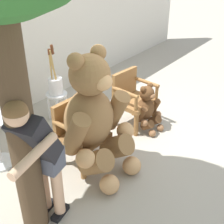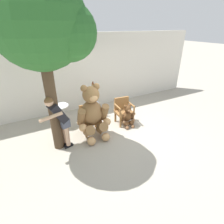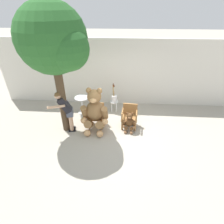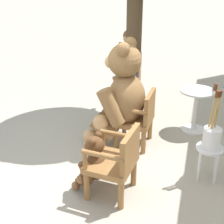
% 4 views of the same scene
% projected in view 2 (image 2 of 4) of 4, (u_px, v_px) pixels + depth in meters
% --- Properties ---
extents(ground_plane, '(60.00, 60.00, 0.00)m').
position_uv_depth(ground_plane, '(116.00, 135.00, 5.37)').
color(ground_plane, '#A8A091').
extents(back_wall, '(10.00, 0.16, 2.80)m').
position_uv_depth(back_wall, '(85.00, 72.00, 6.63)').
color(back_wall, silver).
rests_on(back_wall, ground).
extents(wooden_chair_left, '(0.58, 0.54, 0.86)m').
position_uv_depth(wooden_chair_left, '(90.00, 118.00, 5.35)').
color(wooden_chair_left, olive).
rests_on(wooden_chair_left, ground).
extents(wooden_chair_right, '(0.61, 0.57, 0.86)m').
position_uv_depth(wooden_chair_right, '(123.00, 110.00, 5.86)').
color(wooden_chair_right, olive).
rests_on(wooden_chair_right, ground).
extents(teddy_bear_large, '(0.96, 0.91, 1.60)m').
position_uv_depth(teddy_bear_large, '(92.00, 112.00, 5.00)').
color(teddy_bear_large, olive).
rests_on(teddy_bear_large, ground).
extents(teddy_bear_small, '(0.45, 0.44, 0.75)m').
position_uv_depth(teddy_bear_small, '(128.00, 116.00, 5.68)').
color(teddy_bear_small, brown).
rests_on(teddy_bear_small, ground).
extents(person_visitor, '(0.76, 0.59, 1.53)m').
position_uv_depth(person_visitor, '(59.00, 118.00, 4.43)').
color(person_visitor, black).
rests_on(person_visitor, ground).
extents(white_stool, '(0.34, 0.34, 0.46)m').
position_uv_depth(white_stool, '(95.00, 105.00, 6.47)').
color(white_stool, silver).
rests_on(white_stool, ground).
extents(brush_bucket, '(0.22, 0.22, 0.81)m').
position_uv_depth(brush_bucket, '(94.00, 98.00, 6.35)').
color(brush_bucket, white).
rests_on(brush_bucket, white_stool).
extents(round_side_table, '(0.56, 0.56, 0.72)m').
position_uv_depth(round_side_table, '(61.00, 113.00, 5.70)').
color(round_side_table, silver).
rests_on(round_side_table, ground).
extents(patio_tree, '(2.07, 1.97, 4.08)m').
position_uv_depth(patio_tree, '(44.00, 25.00, 3.49)').
color(patio_tree, '#473523').
rests_on(patio_tree, ground).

